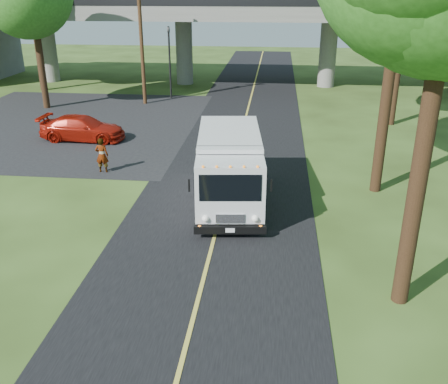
# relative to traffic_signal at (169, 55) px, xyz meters

# --- Properties ---
(ground) EXTENTS (120.00, 120.00, 0.00)m
(ground) POSITION_rel_traffic_signal_xyz_m (6.00, -26.00, -3.20)
(ground) COLOR #2C3E16
(ground) RESTS_ON ground
(road) EXTENTS (7.00, 90.00, 0.02)m
(road) POSITION_rel_traffic_signal_xyz_m (6.00, -16.00, -3.19)
(road) COLOR black
(road) RESTS_ON ground
(parking_lot) EXTENTS (16.00, 18.00, 0.01)m
(parking_lot) POSITION_rel_traffic_signal_xyz_m (-5.00, -8.00, -3.19)
(parking_lot) COLOR black
(parking_lot) RESTS_ON ground
(lane_line) EXTENTS (0.12, 90.00, 0.01)m
(lane_line) POSITION_rel_traffic_signal_xyz_m (6.00, -16.00, -3.17)
(lane_line) COLOR gold
(lane_line) RESTS_ON road
(overpass) EXTENTS (54.00, 10.00, 7.30)m
(overpass) POSITION_rel_traffic_signal_xyz_m (6.00, 6.00, 1.36)
(overpass) COLOR slate
(overpass) RESTS_ON ground
(traffic_signal) EXTENTS (0.18, 0.22, 5.20)m
(traffic_signal) POSITION_rel_traffic_signal_xyz_m (0.00, 0.00, 0.00)
(traffic_signal) COLOR black
(traffic_signal) RESTS_ON ground
(utility_pole) EXTENTS (1.60, 0.26, 9.00)m
(utility_pole) POSITION_rel_traffic_signal_xyz_m (-1.50, -2.00, 1.40)
(utility_pole) COLOR #472D19
(utility_pole) RESTS_ON ground
(step_van) EXTENTS (3.07, 6.75, 2.74)m
(step_van) POSITION_rel_traffic_signal_xyz_m (6.21, -18.84, -1.71)
(step_van) COLOR silver
(step_van) RESTS_ON ground
(red_sedan) EXTENTS (4.69, 2.00, 1.35)m
(red_sedan) POSITION_rel_traffic_signal_xyz_m (-2.64, -11.22, -2.53)
(red_sedan) COLOR #981509
(red_sedan) RESTS_ON ground
(pedestrian) EXTENTS (0.61, 0.41, 1.63)m
(pedestrian) POSITION_rel_traffic_signal_xyz_m (0.13, -16.08, -2.39)
(pedestrian) COLOR gray
(pedestrian) RESTS_ON ground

